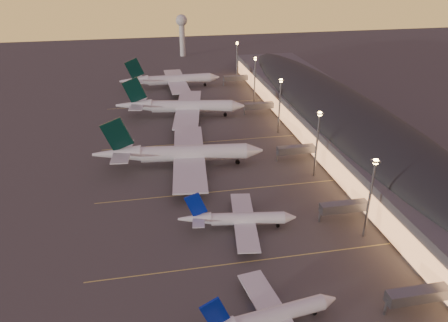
% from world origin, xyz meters
% --- Properties ---
extents(ground, '(700.00, 700.00, 0.00)m').
position_xyz_m(ground, '(0.00, 0.00, 0.00)').
color(ground, '#3E3C3A').
extents(airliner_narrow_south, '(35.65, 32.12, 12.73)m').
position_xyz_m(airliner_narrow_south, '(-2.55, -28.65, 3.29)').
color(airliner_narrow_south, silver).
rests_on(airliner_narrow_south, ground).
extents(airliner_narrow_north, '(36.43, 32.84, 13.02)m').
position_xyz_m(airliner_narrow_north, '(-0.36, 11.39, 3.36)').
color(airliner_narrow_north, silver).
rests_on(airliner_narrow_north, ground).
extents(airliner_wide_near, '(66.97, 61.36, 21.42)m').
position_xyz_m(airliner_wide_near, '(-13.40, 57.99, 5.51)').
color(airliner_wide_near, silver).
rests_on(airliner_wide_near, ground).
extents(airliner_wide_mid, '(65.84, 60.71, 21.12)m').
position_xyz_m(airliner_wide_mid, '(-6.75, 115.56, 5.44)').
color(airliner_wide_mid, silver).
rests_on(airliner_wide_mid, ground).
extents(airliner_wide_far, '(62.02, 56.30, 19.89)m').
position_xyz_m(airliner_wide_far, '(-7.36, 169.09, 5.12)').
color(airliner_wide_far, silver).
rests_on(airliner_wide_far, ground).
extents(terminal_building, '(56.35, 255.00, 17.46)m').
position_xyz_m(terminal_building, '(61.84, 72.47, 8.78)').
color(terminal_building, '#4C4C51').
rests_on(terminal_building, ground).
extents(light_masts, '(2.20, 217.20, 25.90)m').
position_xyz_m(light_masts, '(36.00, 65.00, 17.55)').
color(light_masts, slate).
rests_on(light_masts, ground).
extents(radar_tower, '(9.00, 9.00, 32.50)m').
position_xyz_m(radar_tower, '(10.00, 260.00, 21.87)').
color(radar_tower, silver).
rests_on(radar_tower, ground).
extents(lane_markings, '(90.00, 180.36, 0.00)m').
position_xyz_m(lane_markings, '(0.00, 40.00, 0.01)').
color(lane_markings, '#D8C659').
rests_on(lane_markings, ground).
extents(baggage_tug_b, '(3.82, 3.53, 1.12)m').
position_xyz_m(baggage_tug_b, '(32.25, -26.27, 0.51)').
color(baggage_tug_b, orange).
rests_on(baggage_tug_b, ground).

